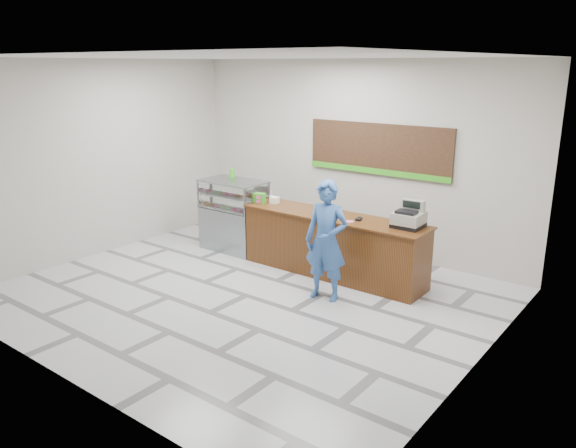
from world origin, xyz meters
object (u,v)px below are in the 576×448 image
Objects in this scene: serving_tray at (327,212)px; customer at (326,241)px; sales_counter at (333,245)px; cash_register at (409,217)px; display_case at (234,215)px.

customer is at bearing -43.65° from serving_tray.
cash_register reaches higher than sales_counter.
serving_tray reaches higher than sales_counter.
customer is (2.67, -0.88, 0.23)m from display_case.
display_case is 3.42× the size of serving_tray.
serving_tray is (-1.46, -0.01, -0.14)m from cash_register.
sales_counter is 7.08× the size of cash_register.
serving_tray is at bearing 2.73° from display_case.
serving_tray is at bearing 178.07° from cash_register.
customer is at bearing -18.15° from display_case.
serving_tray is (2.04, 0.10, 0.36)m from display_case.
sales_counter is at bearing -177.53° from cash_register.
sales_counter is 1.81× the size of customer.
display_case is 2.07m from serving_tray.
sales_counter is 1.45m from cash_register.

